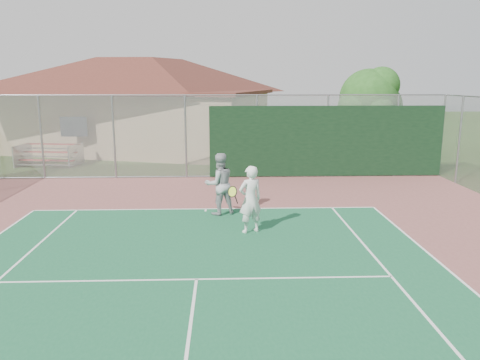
% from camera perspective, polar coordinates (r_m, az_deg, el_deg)
% --- Properties ---
extents(back_fence, '(20.08, 0.11, 3.53)m').
position_cam_1_polar(back_fence, '(19.90, 2.35, 5.05)').
color(back_fence, gray).
rests_on(back_fence, ground).
extents(clubhouse, '(16.97, 13.63, 6.39)m').
position_cam_1_polar(clubhouse, '(28.98, -11.77, 10.11)').
color(clubhouse, tan).
rests_on(clubhouse, ground).
extents(bleachers, '(2.89, 1.89, 1.02)m').
position_cam_1_polar(bleachers, '(24.79, -22.24, 2.91)').
color(bleachers, '#A82D26').
rests_on(bleachers, ground).
extents(tree, '(3.41, 3.23, 4.76)m').
position_cam_1_polar(tree, '(24.49, 15.58, 9.36)').
color(tree, '#392415').
rests_on(tree, ground).
extents(player_white_front, '(1.08, 0.83, 1.84)m').
position_cam_1_polar(player_white_front, '(12.61, 1.23, -2.44)').
color(player_white_front, silver).
rests_on(player_white_front, ground).
extents(player_grey_back, '(1.12, 1.01, 1.91)m').
position_cam_1_polar(player_grey_back, '(14.35, -2.52, -0.56)').
color(player_grey_back, '#A0A2A5').
rests_on(player_grey_back, ground).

